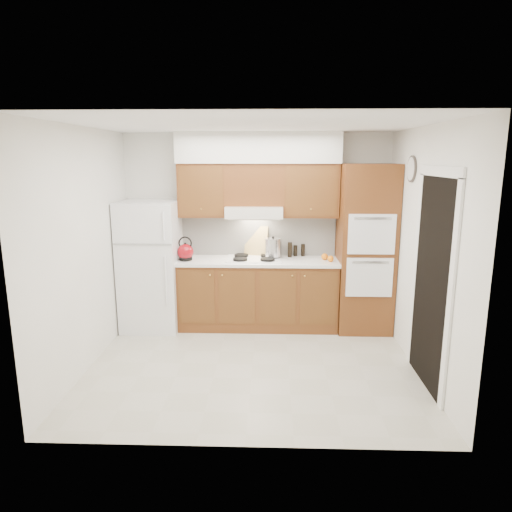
{
  "coord_description": "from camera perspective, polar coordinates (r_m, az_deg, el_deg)",
  "views": [
    {
      "loc": [
        0.2,
        -4.75,
        2.28
      ],
      "look_at": [
        0.02,
        0.45,
        1.15
      ],
      "focal_mm": 32.0,
      "sensor_mm": 36.0,
      "label": 1
    }
  ],
  "objects": [
    {
      "name": "condiment_a",
      "position": [
        6.25,
        4.25,
        0.8
      ],
      "size": [
        0.07,
        0.07,
        0.21
      ],
      "primitive_type": "cylinder",
      "rotation": [
        0.0,
        0.0,
        -0.26
      ],
      "color": "black",
      "rests_on": "countertop"
    },
    {
      "name": "orange_near",
      "position": [
        6.04,
        9.3,
        -0.33
      ],
      "size": [
        0.1,
        0.1,
        0.08
      ],
      "primitive_type": "sphere",
      "rotation": [
        0.0,
        0.0,
        -0.33
      ],
      "color": "orange",
      "rests_on": "countertop"
    },
    {
      "name": "upper_cab_left",
      "position": [
        6.17,
        -6.68,
        8.17
      ],
      "size": [
        0.63,
        0.33,
        0.7
      ],
      "primitive_type": "cube",
      "color": "brown",
      "rests_on": "wall_back"
    },
    {
      "name": "doorway",
      "position": [
        4.84,
        21.07,
        -3.31
      ],
      "size": [
        0.02,
        0.9,
        2.1
      ],
      "primitive_type": "cube",
      "color": "black",
      "rests_on": "floor"
    },
    {
      "name": "floor",
      "position": [
        5.27,
        -0.44,
        -13.37
      ],
      "size": [
        3.6,
        3.6,
        0.0
      ],
      "primitive_type": "plane",
      "color": "#B9B3A1",
      "rests_on": "ground"
    },
    {
      "name": "wall_clock",
      "position": [
        5.53,
        18.89,
        10.26
      ],
      "size": [
        0.02,
        0.3,
        0.3
      ],
      "primitive_type": "cylinder",
      "rotation": [
        0.0,
        1.57,
        0.0
      ],
      "color": "#3F3833",
      "rests_on": "wall_right"
    },
    {
      "name": "kettle",
      "position": [
        6.09,
        -8.81,
        0.51
      ],
      "size": [
        0.23,
        0.23,
        0.21
      ],
      "primitive_type": "sphere",
      "rotation": [
        0.0,
        0.0,
        0.08
      ],
      "color": "maroon",
      "rests_on": "countertop"
    },
    {
      "name": "ceiling",
      "position": [
        4.77,
        -0.49,
        16.11
      ],
      "size": [
        3.6,
        3.6,
        0.0
      ],
      "primitive_type": "plane",
      "color": "white",
      "rests_on": "wall_back"
    },
    {
      "name": "wall_back",
      "position": [
        6.33,
        0.09,
        3.34
      ],
      "size": [
        3.6,
        0.02,
        2.6
      ],
      "primitive_type": "cube",
      "color": "white",
      "rests_on": "floor"
    },
    {
      "name": "backsplash",
      "position": [
        6.33,
        0.32,
        2.6
      ],
      "size": [
        2.11,
        0.03,
        0.56
      ],
      "primitive_type": "cube",
      "color": "white",
      "rests_on": "countertop"
    },
    {
      "name": "upper_cab_over_hood",
      "position": [
        6.1,
        -0.19,
        8.91
      ],
      "size": [
        0.75,
        0.33,
        0.55
      ],
      "primitive_type": "cube",
      "color": "brown",
      "rests_on": "range_hood"
    },
    {
      "name": "upper_cab_right",
      "position": [
        6.12,
        6.82,
        8.14
      ],
      "size": [
        0.73,
        0.33,
        0.7
      ],
      "primitive_type": "cube",
      "color": "brown",
      "rests_on": "wall_back"
    },
    {
      "name": "soffit",
      "position": [
        6.07,
        0.28,
        13.38
      ],
      "size": [
        2.13,
        0.36,
        0.4
      ],
      "primitive_type": "cube",
      "color": "silver",
      "rests_on": "wall_back"
    },
    {
      "name": "fridge",
      "position": [
        6.27,
        -12.97,
        -1.16
      ],
      "size": [
        0.75,
        0.72,
        1.72
      ],
      "primitive_type": "cube",
      "color": "white",
      "rests_on": "floor"
    },
    {
      "name": "stock_pot",
      "position": [
        6.16,
        2.15,
        1.07
      ],
      "size": [
        0.28,
        0.28,
        0.23
      ],
      "primitive_type": "cylinder",
      "rotation": [
        0.0,
        0.0,
        -0.29
      ],
      "color": "silver",
      "rests_on": "cooktop"
    },
    {
      "name": "cooktop",
      "position": [
        6.11,
        -0.23,
        -0.36
      ],
      "size": [
        0.74,
        0.5,
        0.01
      ],
      "primitive_type": "cube",
      "color": "white",
      "rests_on": "countertop"
    },
    {
      "name": "wall_right",
      "position": [
        5.11,
        20.15,
        0.44
      ],
      "size": [
        0.02,
        3.0,
        2.6
      ],
      "primitive_type": "cube",
      "color": "white",
      "rests_on": "floor"
    },
    {
      "name": "oven_cabinet",
      "position": [
        6.17,
        13.49,
        0.88
      ],
      "size": [
        0.7,
        0.65,
        2.2
      ],
      "primitive_type": "cube",
      "color": "brown",
      "rests_on": "floor"
    },
    {
      "name": "base_cabinets",
      "position": [
        6.23,
        0.23,
        -4.84
      ],
      "size": [
        2.11,
        0.6,
        0.9
      ],
      "primitive_type": "cube",
      "color": "brown",
      "rests_on": "floor"
    },
    {
      "name": "countertop",
      "position": [
        6.1,
        0.24,
        -0.64
      ],
      "size": [
        2.13,
        0.62,
        0.04
      ],
      "primitive_type": "cube",
      "color": "white",
      "rests_on": "base_cabinets"
    },
    {
      "name": "orange_far",
      "position": [
        6.14,
        8.58,
        -0.08
      ],
      "size": [
        0.09,
        0.09,
        0.09
      ],
      "primitive_type": "sphere",
      "rotation": [
        0.0,
        0.0,
        -0.06
      ],
      "color": "orange",
      "rests_on": "countertop"
    },
    {
      "name": "condiment_c",
      "position": [
        6.33,
        4.94,
        0.67
      ],
      "size": [
        0.06,
        0.06,
        0.15
      ],
      "primitive_type": "cylinder",
      "rotation": [
        0.0,
        0.0,
        0.06
      ],
      "color": "black",
      "rests_on": "countertop"
    },
    {
      "name": "cutting_board",
      "position": [
        6.31,
        0.02,
        1.84
      ],
      "size": [
        0.34,
        0.19,
        0.42
      ],
      "primitive_type": "cube",
      "rotation": [
        -0.21,
        0.0,
        -0.26
      ],
      "color": "tan",
      "rests_on": "countertop"
    },
    {
      "name": "condiment_b",
      "position": [
        6.34,
        5.88,
        0.75
      ],
      "size": [
        0.07,
        0.07,
        0.17
      ],
      "primitive_type": "cylinder",
      "rotation": [
        0.0,
        0.0,
        0.42
      ],
      "color": "black",
      "rests_on": "countertop"
    },
    {
      "name": "range_hood",
      "position": [
        6.07,
        -0.21,
        5.58
      ],
      "size": [
        0.75,
        0.45,
        0.15
      ],
      "primitive_type": "cube",
      "color": "silver",
      "rests_on": "wall_back"
    },
    {
      "name": "wall_left",
      "position": [
        5.24,
        -20.52,
        0.7
      ],
      "size": [
        0.02,
        3.0,
        2.6
      ],
      "primitive_type": "cube",
      "color": "white",
      "rests_on": "floor"
    }
  ]
}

